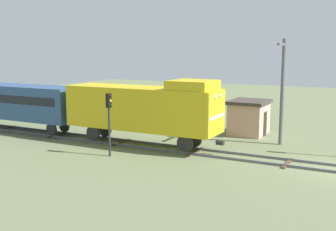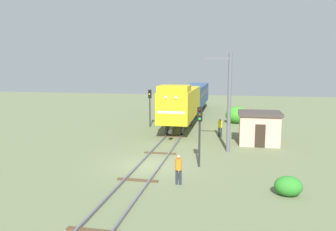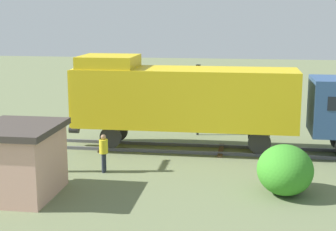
% 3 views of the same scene
% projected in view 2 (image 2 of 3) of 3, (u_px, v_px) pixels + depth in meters
% --- Properties ---
extents(ground_plane, '(107.38, 107.38, 0.00)m').
position_uv_depth(ground_plane, '(150.00, 165.00, 21.66)').
color(ground_plane, '#66704C').
extents(railway_track, '(2.40, 71.59, 0.16)m').
position_uv_depth(railway_track, '(150.00, 164.00, 21.65)').
color(railway_track, '#595960').
rests_on(railway_track, ground).
extents(locomotive, '(2.90, 11.60, 4.60)m').
position_uv_depth(locomotive, '(180.00, 103.00, 33.72)').
color(locomotive, gold).
rests_on(locomotive, railway_track).
extents(passenger_car_leading, '(2.84, 14.00, 3.66)m').
position_uv_depth(passenger_car_leading, '(195.00, 94.00, 46.69)').
color(passenger_car_leading, '#2D4C7A').
rests_on(passenger_car_leading, railway_track).
extents(traffic_signal_near, '(0.32, 0.34, 3.92)m').
position_uv_depth(traffic_signal_near, '(200.00, 126.00, 20.98)').
color(traffic_signal_near, '#262628').
rests_on(traffic_signal_near, ground).
extents(traffic_signal_mid, '(0.32, 0.34, 4.02)m').
position_uv_depth(traffic_signal_mid, '(150.00, 101.00, 34.89)').
color(traffic_signal_mid, '#262628').
rests_on(traffic_signal_mid, ground).
extents(worker_near_track, '(0.38, 0.38, 1.70)m').
position_uv_depth(worker_near_track, '(179.00, 167.00, 18.06)').
color(worker_near_track, '#262B38').
rests_on(worker_near_track, ground).
extents(worker_by_signal, '(0.38, 0.38, 1.70)m').
position_uv_depth(worker_by_signal, '(220.00, 126.00, 30.42)').
color(worker_by_signal, '#262B38').
rests_on(worker_by_signal, ground).
extents(catenary_mast, '(1.94, 0.28, 7.47)m').
position_uv_depth(catenary_mast, '(228.00, 100.00, 24.54)').
color(catenary_mast, '#595960').
rests_on(catenary_mast, ground).
extents(relay_hut, '(3.50, 2.90, 2.74)m').
position_uv_depth(relay_hut, '(259.00, 128.00, 27.46)').
color(relay_hut, '#D19E8C').
rests_on(relay_hut, ground).
extents(bush_mid, '(1.40, 1.15, 1.02)m').
position_uv_depth(bush_mid, '(288.00, 186.00, 16.54)').
color(bush_mid, '#2B7C26').
rests_on(bush_mid, ground).
extents(bush_far, '(2.63, 2.15, 1.91)m').
position_uv_depth(bush_far, '(237.00, 115.00, 37.51)').
color(bush_far, '#378B26').
rests_on(bush_far, ground).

